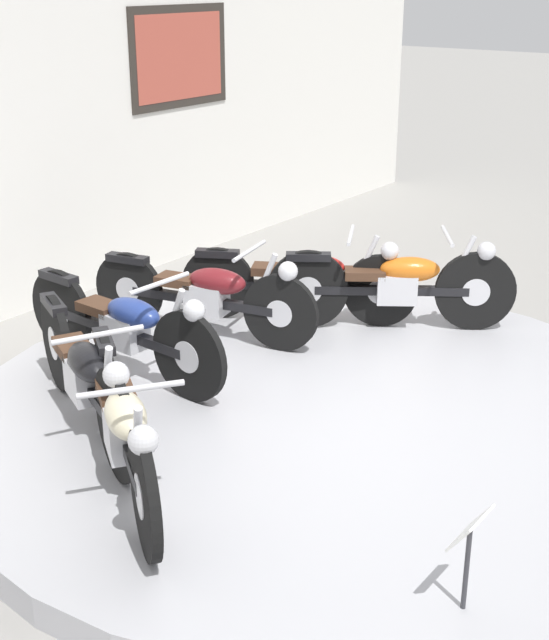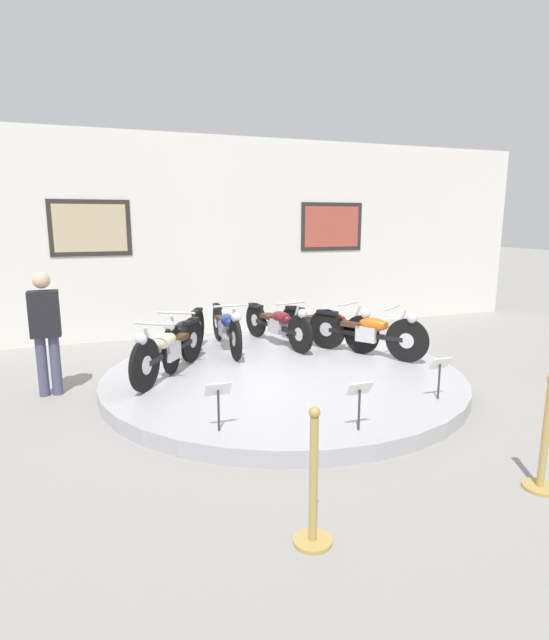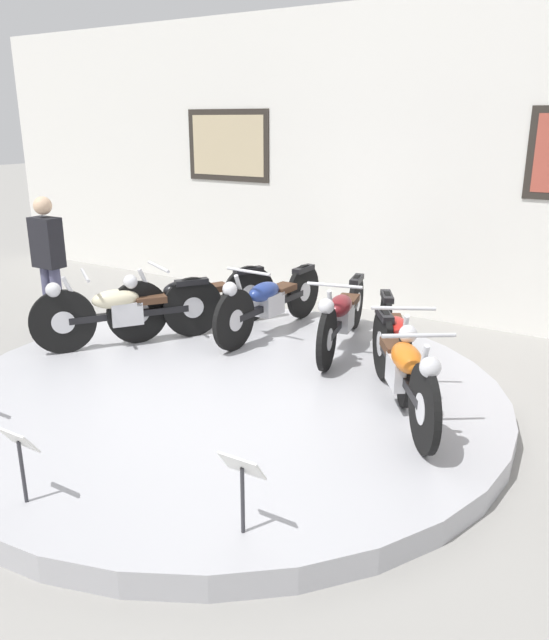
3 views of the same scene
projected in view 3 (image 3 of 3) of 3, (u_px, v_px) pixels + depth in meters
name	position (u px, v px, depth m)	size (l,w,h in m)	color
ground_plane	(227.00, 404.00, 5.66)	(60.00, 60.00, 0.00)	gray
display_platform	(226.00, 394.00, 5.63)	(4.93, 4.93, 0.18)	#ADADB2
back_wall	(386.00, 164.00, 7.92)	(14.00, 0.22, 3.83)	white
motorcycle_cream	(126.00, 309.00, 6.50)	(1.21, 1.67, 0.81)	black
motorcycle_black	(193.00, 298.00, 6.89)	(0.94, 1.84, 0.81)	black
motorcycle_blue	(269.00, 300.00, 6.85)	(0.54, 1.99, 0.80)	black
motorcycle_maroon	(342.00, 314.00, 6.41)	(0.61, 1.92, 0.78)	black
motorcycle_red	(395.00, 337.00, 5.71)	(0.98, 1.75, 0.78)	black
motorcycle_orange	(403.00, 367.00, 4.98)	(1.19, 1.68, 0.80)	black
info_placard_front_centre	(19.00, 449.00, 3.78)	(0.26, 0.11, 0.51)	#333338
info_placard_front_right	(242.00, 476.00, 3.49)	(0.26, 0.11, 0.51)	#333338
visitor_standing	(48.00, 257.00, 7.38)	(0.36, 0.22, 1.62)	#4C4C6B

